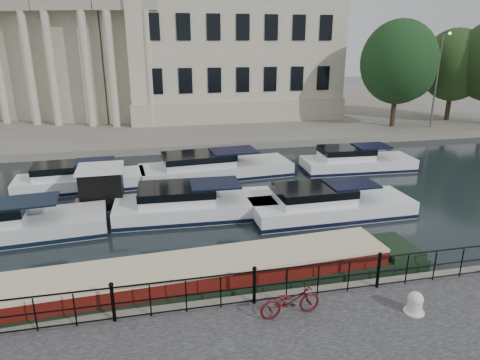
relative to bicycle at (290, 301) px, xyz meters
name	(u,v)px	position (x,y,z in m)	size (l,w,h in m)	color
ground_plane	(238,280)	(-0.84, 3.04, -1.02)	(160.00, 160.00, 0.00)	black
far_bank	(170,108)	(-0.84, 42.04, -0.75)	(120.00, 42.00, 0.55)	#6B665B
railing	(254,284)	(-0.84, 0.79, 0.18)	(24.14, 0.14, 1.22)	black
civic_building	(159,49)	(-1.84, 37.75, 6.01)	(53.55, 31.84, 16.85)	#ADA38C
lamp_posts	(475,78)	(25.16, 23.74, 3.78)	(8.24, 1.55, 8.07)	#59595B
bicycle	(290,301)	(0.00, 0.00, 0.00)	(0.63, 1.80, 0.95)	#4A0D10
mooring_bollard	(415,303)	(3.53, -0.63, -0.17)	(0.58, 0.58, 0.65)	silver
narrowboat	(197,284)	(-2.35, 2.47, -0.66)	(16.39, 3.08, 1.59)	black
harbour_hut	(102,190)	(-5.99, 11.10, -0.07)	(3.02, 2.53, 2.18)	#6B665B
cabin_cruisers	(204,191)	(-0.89, 11.49, -0.66)	(27.05, 10.45, 1.99)	silver
trees	(452,65)	(23.51, 24.94, 4.79)	(15.71, 8.53, 9.26)	black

